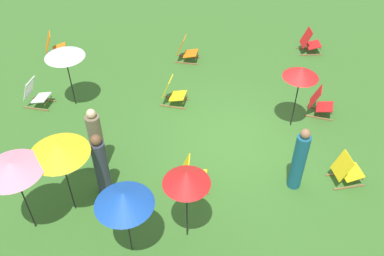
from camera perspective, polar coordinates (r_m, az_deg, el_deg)
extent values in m
plane|color=#386B28|center=(11.04, 6.24, -1.92)|extent=(40.00, 40.00, 0.00)
cube|color=olive|center=(14.84, -17.62, 8.95)|extent=(0.23, 0.74, 0.04)
cube|color=olive|center=(15.22, -17.68, 9.80)|extent=(0.23, 0.74, 0.04)
cube|color=orange|center=(14.90, -17.47, 10.27)|extent=(0.58, 0.54, 0.13)
cube|color=orange|center=(14.79, -18.85, 10.97)|extent=(0.53, 0.36, 0.57)
cylinder|color=olive|center=(14.92, -16.65, 10.19)|extent=(0.43, 0.14, 0.03)
cube|color=olive|center=(12.19, 16.69, 1.31)|extent=(0.27, 0.74, 0.04)
cube|color=olive|center=(12.54, 16.85, 2.55)|extent=(0.27, 0.74, 0.04)
cube|color=red|center=(12.22, 17.45, 2.76)|extent=(0.59, 0.56, 0.13)
cube|color=red|center=(12.04, 16.32, 4.08)|extent=(0.53, 0.38, 0.57)
cylinder|color=olive|center=(12.28, 18.30, 2.31)|extent=(0.43, 0.16, 0.03)
cube|color=olive|center=(12.07, -2.61, 2.85)|extent=(0.21, 0.75, 0.04)
cube|color=olive|center=(12.40, -2.09, 4.09)|extent=(0.21, 0.75, 0.04)
cube|color=yellow|center=(12.06, -1.92, 4.36)|extent=(0.57, 0.53, 0.13)
cube|color=yellow|center=(11.96, -3.35, 5.62)|extent=(0.52, 0.35, 0.57)
cylinder|color=olive|center=(12.06, -0.99, 3.97)|extent=(0.43, 0.13, 0.03)
cube|color=olive|center=(10.55, 20.43, -7.49)|extent=(0.17, 0.75, 0.04)
cube|color=olive|center=(10.80, 19.43, -5.79)|extent=(0.17, 0.75, 0.04)
cube|color=yellow|center=(10.54, 20.71, -5.62)|extent=(0.55, 0.51, 0.13)
cube|color=yellow|center=(10.21, 19.61, -4.81)|extent=(0.52, 0.33, 0.57)
cylinder|color=olive|center=(10.68, 21.57, -5.70)|extent=(0.44, 0.10, 0.03)
cube|color=olive|center=(13.91, -0.76, 8.72)|extent=(0.18, 0.75, 0.04)
cube|color=olive|center=(14.27, -0.41, 9.66)|extent=(0.18, 0.75, 0.04)
cube|color=orange|center=(13.94, -0.18, 10.03)|extent=(0.55, 0.52, 0.13)
cube|color=orange|center=(13.85, -1.42, 11.14)|extent=(0.52, 0.33, 0.57)
cylinder|color=olive|center=(13.94, 0.64, 9.71)|extent=(0.44, 0.11, 0.03)
cube|color=olive|center=(12.78, -20.27, 2.44)|extent=(0.21, 0.75, 0.04)
cube|color=olive|center=(13.06, -19.37, 3.64)|extent=(0.21, 0.75, 0.04)
cube|color=white|center=(12.72, -19.68, 3.88)|extent=(0.57, 0.53, 0.13)
cube|color=white|center=(12.72, -21.13, 5.03)|extent=(0.52, 0.35, 0.57)
cylinder|color=olive|center=(12.66, -18.83, 3.52)|extent=(0.43, 0.13, 0.03)
cube|color=olive|center=(11.29, -23.98, -4.83)|extent=(0.05, 0.76, 0.04)
cube|color=white|center=(10.95, -24.18, -4.75)|extent=(0.49, 0.44, 0.13)
cylinder|color=olive|center=(10.92, -23.11, -5.02)|extent=(0.44, 0.04, 0.03)
cube|color=olive|center=(9.79, 0.06, -8.71)|extent=(0.09, 0.76, 0.04)
cube|color=olive|center=(10.08, 0.21, -6.79)|extent=(0.09, 0.76, 0.04)
cube|color=yellow|center=(9.74, 0.73, -6.80)|extent=(0.51, 0.46, 0.13)
cube|color=yellow|center=(9.55, -1.06, -5.60)|extent=(0.50, 0.28, 0.57)
cylinder|color=olive|center=(9.79, 1.90, -7.12)|extent=(0.44, 0.06, 0.03)
cube|color=olive|center=(14.88, 15.74, 9.48)|extent=(0.07, 0.76, 0.04)
cube|color=olive|center=(15.24, 15.31, 10.36)|extent=(0.07, 0.76, 0.04)
cube|color=red|center=(14.97, 16.06, 10.74)|extent=(0.50, 0.46, 0.13)
cube|color=red|center=(14.74, 15.14, 11.69)|extent=(0.49, 0.27, 0.57)
cylinder|color=olive|center=(15.07, 16.75, 10.49)|extent=(0.44, 0.05, 0.03)
cylinder|color=black|center=(8.37, -0.70, -10.45)|extent=(0.03, 0.03, 1.90)
cone|color=red|center=(7.74, -0.75, -6.67)|extent=(0.91, 0.91, 0.32)
cylinder|color=black|center=(8.30, -8.64, -12.68)|extent=(0.03, 0.03, 1.75)
cone|color=#194CB2|center=(7.71, -9.20, -9.39)|extent=(1.10, 1.10, 0.30)
cylinder|color=black|center=(9.18, -16.49, -6.61)|extent=(0.03, 0.03, 1.92)
cone|color=yellow|center=(8.57, -17.58, -2.72)|extent=(1.21, 1.21, 0.24)
cylinder|color=black|center=(9.12, -21.71, -8.68)|extent=(0.03, 0.03, 1.93)
cone|color=pink|center=(8.51, -23.17, -4.84)|extent=(1.17, 1.17, 0.21)
cylinder|color=black|center=(12.14, -16.16, 6.59)|extent=(0.03, 0.03, 1.83)
cone|color=white|center=(11.72, -16.89, 9.79)|extent=(1.06, 1.06, 0.28)
cylinder|color=black|center=(11.24, 13.86, 3.95)|extent=(0.03, 0.03, 1.83)
cone|color=red|center=(10.78, 14.53, 7.31)|extent=(0.90, 0.90, 0.29)
cylinder|color=#72664C|center=(10.11, -12.71, -1.87)|extent=(0.37, 0.37, 1.54)
sphere|color=beige|center=(9.55, -13.47, 1.91)|extent=(0.21, 0.21, 0.21)
cylinder|color=#195972|center=(9.71, 14.18, -4.49)|extent=(0.38, 0.38, 1.51)
sphere|color=#936647|center=(9.13, 15.05, -0.76)|extent=(0.22, 0.22, 0.22)
cylinder|color=#333847|center=(9.50, -12.09, -5.38)|extent=(0.43, 0.43, 1.51)
sphere|color=brown|center=(8.90, -12.85, -1.59)|extent=(0.23, 0.23, 0.23)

